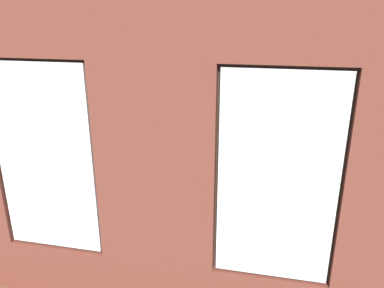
{
  "coord_description": "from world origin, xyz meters",
  "views": [
    {
      "loc": [
        -1.04,
        5.61,
        3.02
      ],
      "look_at": [
        0.12,
        0.4,
        1.13
      ],
      "focal_mm": 35.0,
      "sensor_mm": 36.0,
      "label": 1
    }
  ],
  "objects_px": {
    "papasan_chair": "(199,143)",
    "potted_plant_between_couches": "(236,236)",
    "coffee_table": "(182,176)",
    "table_plant_small": "(156,166)",
    "cup_ceramic": "(186,174)",
    "potted_plant_near_tv": "(52,162)",
    "media_console": "(57,173)",
    "potted_plant_beside_window_right": "(12,211)",
    "couch_left": "(354,192)",
    "tv_flatscreen": "(53,141)",
    "potted_plant_by_left_couch": "(319,155)",
    "remote_black": "(206,171)",
    "remote_silver": "(174,169)",
    "remote_gray": "(182,172)",
    "potted_plant_foreground_right": "(113,128)",
    "couch_by_window": "(124,240)"
  },
  "relations": [
    {
      "from": "remote_gray",
      "to": "cup_ceramic",
      "type": "bearing_deg",
      "value": 105.82
    },
    {
      "from": "papasan_chair",
      "to": "potted_plant_beside_window_right",
      "type": "height_order",
      "value": "potted_plant_beside_window_right"
    },
    {
      "from": "couch_left",
      "to": "potted_plant_between_couches",
      "type": "bearing_deg",
      "value": -37.44
    },
    {
      "from": "cup_ceramic",
      "to": "potted_plant_near_tv",
      "type": "xyz_separation_m",
      "value": [
        1.91,
        0.84,
        0.37
      ]
    },
    {
      "from": "couch_left",
      "to": "cup_ceramic",
      "type": "relative_size",
      "value": 20.69
    },
    {
      "from": "cup_ceramic",
      "to": "potted_plant_beside_window_right",
      "type": "xyz_separation_m",
      "value": [
        1.85,
        1.9,
        0.13
      ]
    },
    {
      "from": "cup_ceramic",
      "to": "potted_plant_near_tv",
      "type": "distance_m",
      "value": 2.12
    },
    {
      "from": "couch_left",
      "to": "cup_ceramic",
      "type": "bearing_deg",
      "value": -82.48
    },
    {
      "from": "media_console",
      "to": "potted_plant_beside_window_right",
      "type": "relative_size",
      "value": 0.66
    },
    {
      "from": "remote_gray",
      "to": "coffee_table",
      "type": "bearing_deg",
      "value": 148.63
    },
    {
      "from": "potted_plant_near_tv",
      "to": "potted_plant_between_couches",
      "type": "bearing_deg",
      "value": 162.75
    },
    {
      "from": "remote_gray",
      "to": "potted_plant_by_left_couch",
      "type": "distance_m",
      "value": 2.8
    },
    {
      "from": "table_plant_small",
      "to": "cup_ceramic",
      "type": "bearing_deg",
      "value": -180.0
    },
    {
      "from": "remote_silver",
      "to": "tv_flatscreen",
      "type": "relative_size",
      "value": 0.15
    },
    {
      "from": "remote_gray",
      "to": "media_console",
      "type": "bearing_deg",
      "value": -25.15
    },
    {
      "from": "remote_silver",
      "to": "media_console",
      "type": "bearing_deg",
      "value": 13.69
    },
    {
      "from": "coffee_table",
      "to": "potted_plant_by_left_couch",
      "type": "distance_m",
      "value": 2.8
    },
    {
      "from": "papasan_chair",
      "to": "potted_plant_between_couches",
      "type": "relative_size",
      "value": 0.77
    },
    {
      "from": "table_plant_small",
      "to": "remote_gray",
      "type": "xyz_separation_m",
      "value": [
        -0.42,
        -0.12,
        -0.14
      ]
    },
    {
      "from": "media_console",
      "to": "potted_plant_foreground_right",
      "type": "relative_size",
      "value": 1.12
    },
    {
      "from": "table_plant_small",
      "to": "media_console",
      "type": "bearing_deg",
      "value": -2.39
    },
    {
      "from": "tv_flatscreen",
      "to": "cup_ceramic",
      "type": "bearing_deg",
      "value": 178.05
    },
    {
      "from": "coffee_table",
      "to": "cup_ceramic",
      "type": "xyz_separation_m",
      "value": [
        -0.1,
        0.12,
        0.1
      ]
    },
    {
      "from": "couch_left",
      "to": "papasan_chair",
      "type": "distance_m",
      "value": 3.17
    },
    {
      "from": "coffee_table",
      "to": "remote_gray",
      "type": "bearing_deg",
      "value": -5.36
    },
    {
      "from": "coffee_table",
      "to": "table_plant_small",
      "type": "relative_size",
      "value": 5.09
    },
    {
      "from": "cup_ceramic",
      "to": "tv_flatscreen",
      "type": "height_order",
      "value": "tv_flatscreen"
    },
    {
      "from": "couch_left",
      "to": "cup_ceramic",
      "type": "xyz_separation_m",
      "value": [
        2.67,
        0.24,
        0.15
      ]
    },
    {
      "from": "remote_black",
      "to": "papasan_chair",
      "type": "height_order",
      "value": "papasan_chair"
    },
    {
      "from": "couch_left",
      "to": "cup_ceramic",
      "type": "distance_m",
      "value": 2.68
    },
    {
      "from": "potted_plant_near_tv",
      "to": "table_plant_small",
      "type": "bearing_deg",
      "value": -148.68
    },
    {
      "from": "cup_ceramic",
      "to": "table_plant_small",
      "type": "xyz_separation_m",
      "value": [
        0.52,
        0.0,
        0.1
      ]
    },
    {
      "from": "potted_plant_between_couches",
      "to": "potted_plant_by_left_couch",
      "type": "bearing_deg",
      "value": -110.6
    },
    {
      "from": "couch_by_window",
      "to": "tv_flatscreen",
      "type": "height_order",
      "value": "tv_flatscreen"
    },
    {
      "from": "remote_black",
      "to": "media_console",
      "type": "height_order",
      "value": "media_console"
    },
    {
      "from": "coffee_table",
      "to": "papasan_chair",
      "type": "xyz_separation_m",
      "value": [
        0.03,
        -1.6,
        0.05
      ]
    },
    {
      "from": "remote_gray",
      "to": "potted_plant_by_left_couch",
      "type": "bearing_deg",
      "value": -173.96
    },
    {
      "from": "cup_ceramic",
      "to": "couch_left",
      "type": "bearing_deg",
      "value": -174.96
    },
    {
      "from": "coffee_table",
      "to": "tv_flatscreen",
      "type": "height_order",
      "value": "tv_flatscreen"
    },
    {
      "from": "couch_left",
      "to": "potted_plant_beside_window_right",
      "type": "relative_size",
      "value": 1.33
    },
    {
      "from": "remote_silver",
      "to": "cup_ceramic",
      "type": "bearing_deg",
      "value": 152.68
    },
    {
      "from": "remote_silver",
      "to": "papasan_chair",
      "type": "relative_size",
      "value": 0.16
    },
    {
      "from": "table_plant_small",
      "to": "potted_plant_between_couches",
      "type": "height_order",
      "value": "potted_plant_between_couches"
    },
    {
      "from": "table_plant_small",
      "to": "potted_plant_near_tv",
      "type": "distance_m",
      "value": 1.64
    },
    {
      "from": "potted_plant_near_tv",
      "to": "cup_ceramic",
      "type": "bearing_deg",
      "value": -156.16
    },
    {
      "from": "coffee_table",
      "to": "table_plant_small",
      "type": "bearing_deg",
      "value": 15.6
    },
    {
      "from": "potted_plant_beside_window_right",
      "to": "potted_plant_between_couches",
      "type": "bearing_deg",
      "value": -177.02
    },
    {
      "from": "cup_ceramic",
      "to": "media_console",
      "type": "distance_m",
      "value": 2.47
    },
    {
      "from": "cup_ceramic",
      "to": "potted_plant_by_left_couch",
      "type": "distance_m",
      "value": 2.78
    },
    {
      "from": "potted_plant_near_tv",
      "to": "papasan_chair",
      "type": "bearing_deg",
      "value": -124.68
    }
  ]
}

